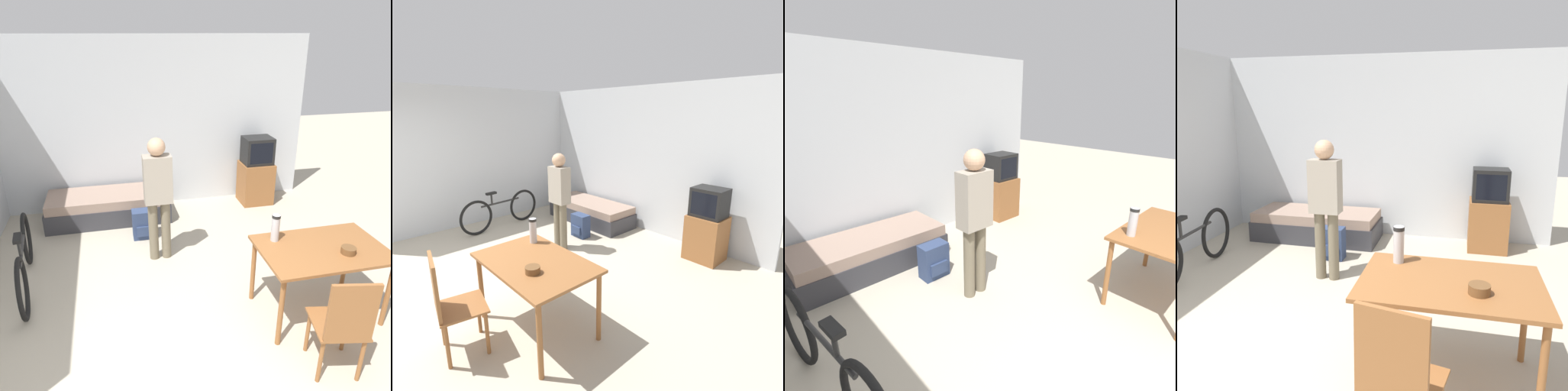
% 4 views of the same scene
% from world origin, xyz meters
% --- Properties ---
extents(wall_back, '(5.43, 0.06, 2.70)m').
position_xyz_m(wall_back, '(0.00, 3.88, 1.35)').
color(wall_back, silver).
rests_on(wall_back, ground_plane).
extents(daybed, '(1.86, 0.75, 0.43)m').
position_xyz_m(daybed, '(-0.66, 3.39, 0.21)').
color(daybed, '#333338').
rests_on(daybed, ground_plane).
extents(tv, '(0.52, 0.47, 1.14)m').
position_xyz_m(tv, '(1.81, 3.51, 0.53)').
color(tv, brown).
rests_on(tv, ground_plane).
extents(dining_table, '(1.25, 0.81, 0.77)m').
position_xyz_m(dining_table, '(1.39, 0.70, 0.68)').
color(dining_table, brown).
rests_on(dining_table, ground_plane).
extents(bicycle, '(0.26, 1.74, 0.75)m').
position_xyz_m(bicycle, '(-1.62, 1.86, 0.34)').
color(bicycle, black).
rests_on(bicycle, ground_plane).
extents(person_standing, '(0.34, 0.21, 1.60)m').
position_xyz_m(person_standing, '(-0.03, 2.11, 0.93)').
color(person_standing, '#6B604C').
rests_on(person_standing, ground_plane).
extents(thermos_flask, '(0.09, 0.09, 0.29)m').
position_xyz_m(thermos_flask, '(0.99, 0.94, 0.93)').
color(thermos_flask, '#B7B7BC').
rests_on(thermos_flask, dining_table).
extents(backpack, '(0.33, 0.23, 0.42)m').
position_xyz_m(backpack, '(-0.18, 2.69, 0.21)').
color(backpack, navy).
rests_on(backpack, ground_plane).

